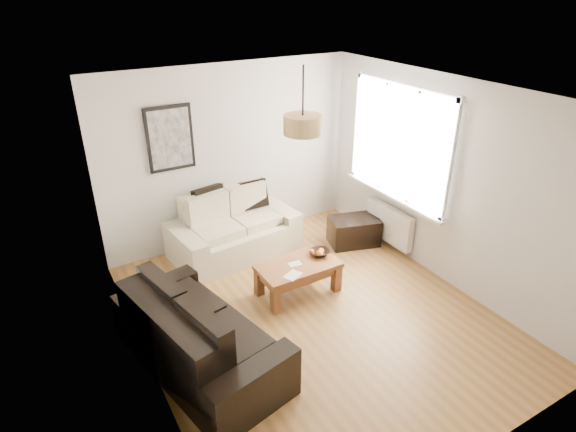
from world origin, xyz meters
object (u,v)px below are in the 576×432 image
ottoman (354,231)px  loveseat_cream (234,226)px  sofa_leather (199,331)px  coffee_table (298,278)px

ottoman → loveseat_cream: bearing=158.9°
sofa_leather → coffee_table: sofa_leather is taller
loveseat_cream → sofa_leather: (-1.23, -1.88, -0.01)m
coffee_table → ottoman: size_ratio=1.42×
sofa_leather → coffee_table: size_ratio=1.94×
coffee_table → ottoman: bearing=25.7°
coffee_table → ottoman: coffee_table is taller
loveseat_cream → ottoman: loveseat_cream is taller
sofa_leather → ottoman: 3.14m
sofa_leather → ottoman: bearing=-79.1°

